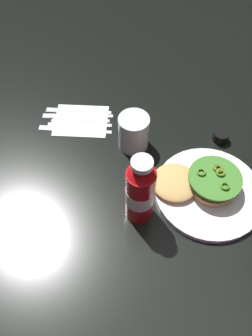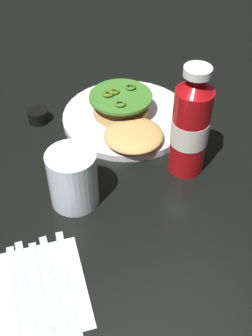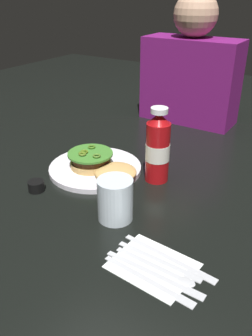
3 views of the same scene
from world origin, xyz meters
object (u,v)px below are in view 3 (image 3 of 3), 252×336
at_px(water_glass, 115,199).
at_px(napkin, 153,265).
at_px(dinner_plate, 95,168).
at_px(butter_knife, 159,275).
at_px(spoon_utensil, 165,270).
at_px(ketchup_bottle, 158,148).
at_px(diner_person, 191,69).
at_px(condiment_cup, 36,186).
at_px(fork_utensil, 166,262).
at_px(table_knife, 174,259).
at_px(steak_knife, 153,282).
at_px(burger_sandwich, 100,164).

distance_m(water_glass, napkin, 0.19).
xyz_separation_m(dinner_plate, butter_knife, (0.37, -0.28, -0.00)).
bearing_deg(spoon_utensil, ketchup_bottle, 121.13).
bearing_deg(diner_person, water_glass, -79.23).
bearing_deg(butter_knife, dinner_plate, 142.57).
distance_m(condiment_cup, fork_utensil, 0.43).
bearing_deg(butter_knife, diner_person, 110.71).
distance_m(fork_utensil, table_knife, 0.02).
xyz_separation_m(steak_knife, diner_person, (-0.32, 0.87, 0.20)).
height_order(water_glass, condiment_cup, water_glass).
bearing_deg(steak_knife, spoon_utensil, 82.41).
relative_size(ketchup_bottle, water_glass, 2.05).
relative_size(spoon_utensil, table_knife, 0.82).
bearing_deg(fork_utensil, burger_sandwich, 145.64).
relative_size(burger_sandwich, fork_utensil, 1.15).
bearing_deg(diner_person, napkin, -70.38).
xyz_separation_m(burger_sandwich, butter_knife, (0.34, -0.27, -0.03)).
height_order(napkin, steak_knife, steak_knife).
relative_size(burger_sandwich, steak_knife, 1.09).
height_order(dinner_plate, condiment_cup, condiment_cup).
relative_size(dinner_plate, water_glass, 2.65).
bearing_deg(ketchup_bottle, diner_person, 104.47).
bearing_deg(butter_knife, table_knife, 85.52).
distance_m(fork_utensil, diner_person, 0.89).
xyz_separation_m(condiment_cup, steak_knife, (0.43, -0.12, -0.01)).
distance_m(dinner_plate, steak_knife, 0.48).
distance_m(dinner_plate, butter_knife, 0.47).
distance_m(ketchup_bottle, diner_person, 0.54).
distance_m(water_glass, condiment_cup, 0.26).
distance_m(burger_sandwich, steak_knife, 0.45).
relative_size(spoon_utensil, fork_utensil, 0.93).
height_order(dinner_plate, water_glass, water_glass).
height_order(water_glass, diner_person, diner_person).
relative_size(steak_knife, table_knife, 0.93).
height_order(table_knife, diner_person, diner_person).
height_order(ketchup_bottle, condiment_cup, ketchup_bottle).
bearing_deg(napkin, table_knife, 50.13).
bearing_deg(table_knife, napkin, -129.87).
distance_m(condiment_cup, napkin, 0.42).
relative_size(burger_sandwich, napkin, 1.40).
bearing_deg(ketchup_bottle, butter_knife, -60.69).
bearing_deg(condiment_cup, dinner_plate, 70.68).
height_order(steak_knife, table_knife, same).
distance_m(steak_knife, spoon_utensil, 0.04).
height_order(napkin, diner_person, diner_person).
height_order(condiment_cup, diner_person, diner_person).
relative_size(dinner_plate, ketchup_bottle, 1.29).
bearing_deg(butter_knife, spoon_utensil, 81.53).
distance_m(water_glass, butter_knife, 0.22).
distance_m(dinner_plate, diner_person, 0.60).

